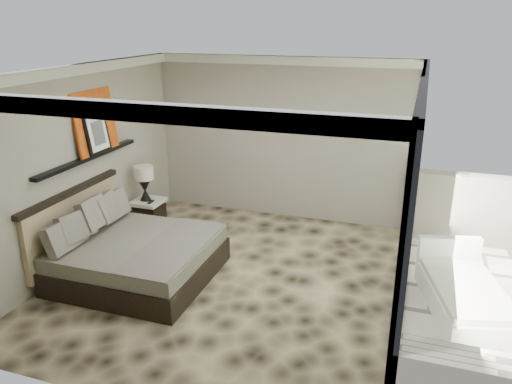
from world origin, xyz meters
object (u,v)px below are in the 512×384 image
(nightstand, at_px, (149,216))
(lounger, at_px, (464,294))
(table_lamp, at_px, (144,179))
(bed, at_px, (132,254))

(nightstand, height_order, lounger, lounger)
(nightstand, bearing_deg, table_lamp, -178.31)
(bed, height_order, nightstand, bed)
(nightstand, bearing_deg, bed, -87.37)
(table_lamp, relative_size, lounger, 0.33)
(bed, height_order, lounger, bed)
(bed, height_order, table_lamp, bed)
(table_lamp, height_order, lounger, table_lamp)
(bed, relative_size, nightstand, 4.20)
(table_lamp, distance_m, lounger, 5.07)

